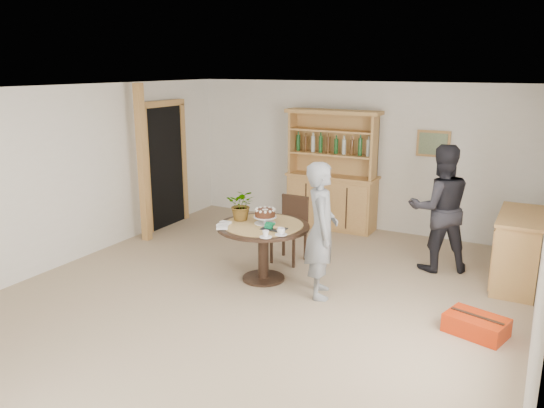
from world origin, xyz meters
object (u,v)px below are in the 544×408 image
(dining_table, at_px, (263,236))
(adult_person, at_px, (440,208))
(teen_boy, at_px, (321,230))
(red_suitcase, at_px, (476,325))
(hutch, at_px, (332,189))
(dining_chair, at_px, (291,225))
(sideboard, at_px, (518,250))

(dining_table, height_order, adult_person, adult_person)
(teen_boy, xyz_separation_m, red_suitcase, (1.85, -0.15, -0.73))
(adult_person, relative_size, red_suitcase, 2.54)
(hutch, xyz_separation_m, teen_boy, (0.93, -2.71, 0.14))
(dining_chair, bearing_deg, hutch, 95.12)
(sideboard, relative_size, dining_chair, 1.33)
(hutch, distance_m, teen_boy, 2.87)
(adult_person, bearing_deg, hutch, -57.79)
(dining_table, distance_m, red_suitcase, 2.76)
(hutch, height_order, teen_boy, hutch)
(dining_table, height_order, teen_boy, teen_boy)
(dining_table, bearing_deg, dining_chair, 89.77)
(dining_table, bearing_deg, red_suitcase, -5.39)
(sideboard, distance_m, dining_table, 3.27)
(hutch, bearing_deg, dining_table, -88.25)
(hutch, bearing_deg, red_suitcase, -45.94)
(dining_table, distance_m, dining_chair, 0.83)
(adult_person, height_order, red_suitcase, adult_person)
(hutch, relative_size, dining_chair, 2.16)
(sideboard, distance_m, adult_person, 1.10)
(dining_chair, bearing_deg, dining_table, -87.78)
(red_suitcase, bearing_deg, sideboard, 96.95)
(dining_chair, relative_size, adult_person, 0.54)
(dining_table, xyz_separation_m, red_suitcase, (2.70, -0.25, -0.50))
(dining_chair, distance_m, adult_person, 2.06)
(hutch, relative_size, dining_table, 1.70)
(adult_person, bearing_deg, dining_chair, -10.01)
(dining_table, height_order, red_suitcase, dining_table)
(sideboard, bearing_deg, adult_person, 175.59)
(dining_chair, height_order, adult_person, adult_person)
(hutch, relative_size, red_suitcase, 2.97)
(sideboard, height_order, dining_table, sideboard)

